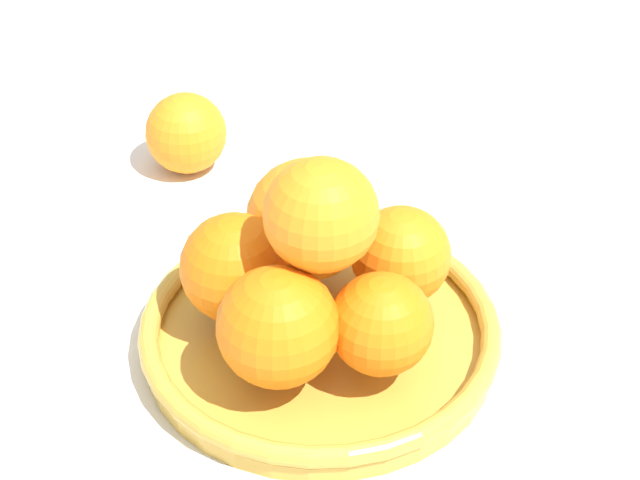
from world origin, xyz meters
name	(u,v)px	position (x,y,z in m)	size (l,w,h in m)	color
ground_plane	(320,347)	(0.00, 0.00, 0.00)	(4.00, 4.00, 0.00)	silver
fruit_bowl	(320,333)	(0.00, 0.00, 0.01)	(0.24, 0.24, 0.03)	gold
orange_pile	(313,262)	(0.00, 0.00, 0.07)	(0.18, 0.18, 0.13)	orange
stray_orange	(186,133)	(-0.24, 0.07, 0.03)	(0.07, 0.07, 0.07)	orange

